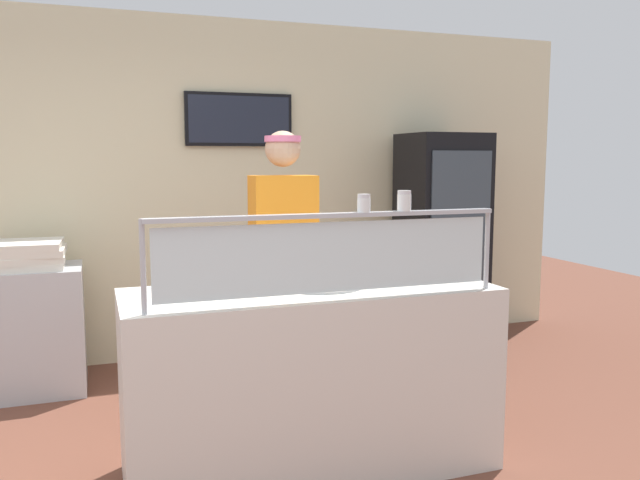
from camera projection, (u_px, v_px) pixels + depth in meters
name	position (u px, v px, depth m)	size (l,w,h in m)	color
ground_plane	(277.00, 420.00, 3.95)	(12.00, 12.00, 0.00)	brown
shop_rear_unit	(225.00, 189.00, 5.22)	(6.26, 0.13, 2.70)	beige
serving_counter	(311.00, 380.00, 3.28)	(1.86, 0.69, 0.95)	silver
sneeze_guard	(331.00, 245.00, 2.92)	(1.69, 0.06, 0.40)	#B2B5BC
pizza_tray	(320.00, 282.00, 3.29)	(0.46, 0.46, 0.04)	#9EA0A8
pizza_server	(325.00, 279.00, 3.28)	(0.07, 0.28, 0.01)	#ADAFB7
parmesan_shaker	(364.00, 204.00, 2.95)	(0.06, 0.06, 0.08)	white
pepper_flake_shaker	(404.00, 202.00, 3.02)	(0.07, 0.07, 0.10)	white
worker_figure	(285.00, 259.00, 3.83)	(0.41, 0.50, 1.76)	#23232D
drink_fridge	(441.00, 241.00, 5.44)	(0.64, 0.60, 1.81)	black
prep_shelf	(30.00, 330.00, 4.40)	(0.70, 0.55, 0.86)	#B7BABF
pizza_box_stack	(27.00, 255.00, 4.33)	(0.50, 0.49, 0.18)	silver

